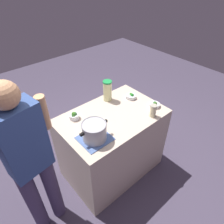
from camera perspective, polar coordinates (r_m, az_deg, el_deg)
The scene contains 10 objects.
ground_plane at distance 2.94m, azimuth 0.00°, elevation -15.39°, with size 8.00×8.00×0.00m, color #4C4358.
counter_slab at distance 2.58m, azimuth 0.00°, elevation -9.15°, with size 1.19×0.78×0.94m, color beige.
dish_cloth at distance 1.99m, azimuth -4.89°, elevation -7.47°, with size 0.30×0.28×0.01m, color #5471AC.
cooking_pot at distance 1.92m, azimuth -5.05°, elevation -5.40°, with size 0.31×0.24×0.18m.
lemonade_pitcher at distance 2.44m, azimuth -1.30°, elevation 6.08°, with size 0.11×0.11×0.26m.
mason_jar at distance 2.25m, azimuth 11.58°, elevation 0.35°, with size 0.07×0.07×0.15m.
broccoli_bowl_front at distance 2.54m, azimuth 5.44°, elevation 4.46°, with size 0.13×0.13×0.07m.
broccoli_bowl_center at distance 2.23m, azimuth -10.69°, elevation -1.09°, with size 0.11×0.11×0.09m.
broccoli_bowl_back at distance 2.43m, azimuth 11.99°, elevation 2.04°, with size 0.13×0.13×0.07m.
person_cook at distance 1.88m, azimuth -22.04°, elevation -13.22°, with size 0.50×0.25×1.76m.
Camera 1 is at (1.15, 1.32, 2.36)m, focal length 32.22 mm.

